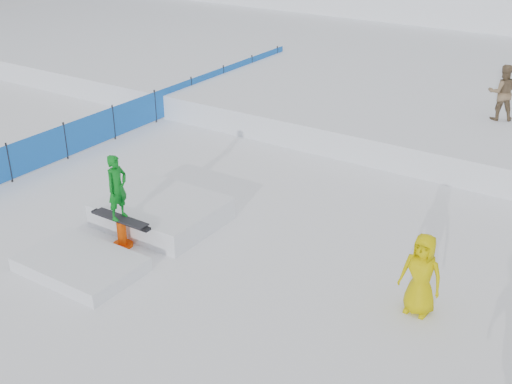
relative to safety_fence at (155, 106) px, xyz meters
The scene contains 6 objects.
ground 9.28m from the safety_fence, 45.44° to the right, with size 120.00×120.00×0.00m, color white.
snow_midrise 11.43m from the safety_fence, 55.34° to the left, with size 50.00×18.00×0.80m, color white.
safety_fence is the anchor object (origin of this frame).
walker_olive 10.74m from the safety_fence, 22.51° to the left, with size 0.80×0.63×1.65m, color brown.
spectator_yellow 12.21m from the safety_fence, 25.70° to the right, with size 0.78×0.51×1.59m, color #C9B700.
jib_rail_feature 7.66m from the safety_fence, 51.05° to the right, with size 2.60×4.40×2.11m.
Camera 1 is at (7.38, -8.41, 7.04)m, focal length 45.00 mm.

